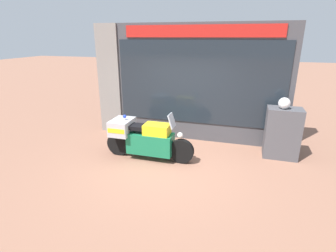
% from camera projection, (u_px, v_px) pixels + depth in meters
% --- Properties ---
extents(ground_plane, '(60.00, 60.00, 0.00)m').
position_uv_depth(ground_plane, '(169.00, 165.00, 6.36)').
color(ground_plane, '#8E604C').
extents(shop_building, '(5.66, 0.55, 3.32)m').
position_uv_depth(shop_building, '(177.00, 82.00, 7.72)').
color(shop_building, '#424247').
rests_on(shop_building, ground).
extents(window_display, '(4.50, 0.30, 1.91)m').
position_uv_depth(window_display, '(197.00, 123.00, 7.98)').
color(window_display, slate).
rests_on(window_display, ground).
extents(paramedic_motorcycle, '(2.29, 0.69, 1.23)m').
position_uv_depth(paramedic_motorcycle, '(144.00, 137.00, 6.57)').
color(paramedic_motorcycle, black).
rests_on(paramedic_motorcycle, ground).
extents(utility_cabinet, '(0.83, 0.55, 1.29)m').
position_uv_depth(utility_cabinet, '(282.00, 133.00, 6.61)').
color(utility_cabinet, '#4C4C51').
rests_on(utility_cabinet, ground).
extents(white_helmet, '(0.28, 0.28, 0.28)m').
position_uv_depth(white_helmet, '(284.00, 103.00, 6.32)').
color(white_helmet, white).
rests_on(white_helmet, utility_cabinet).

